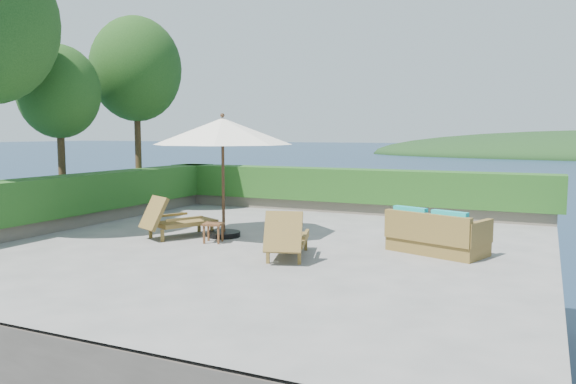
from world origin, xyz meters
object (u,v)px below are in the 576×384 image
at_px(patio_umbrella, 223,133).
at_px(lounge_right, 287,237).
at_px(side_table, 213,226).
at_px(lounge_left, 175,220).
at_px(wicker_loveseat, 436,236).

height_order(patio_umbrella, lounge_right, patio_umbrella).
xyz_separation_m(patio_umbrella, side_table, (0.17, -0.72, -2.09)).
bearing_deg(lounge_left, wicker_loveseat, 33.61).
distance_m(patio_umbrella, lounge_left, 2.33).
xyz_separation_m(lounge_left, side_table, (1.15, -0.16, -0.05)).
distance_m(lounge_left, wicker_loveseat, 5.93).
bearing_deg(patio_umbrella, side_table, -76.97).
height_order(patio_umbrella, lounge_left, patio_umbrella).
height_order(lounge_left, lounge_right, lounge_left).
relative_size(lounge_left, lounge_right, 1.01).
bearing_deg(side_table, wicker_loveseat, 11.19).
relative_size(lounge_right, side_table, 3.58).
bearing_deg(patio_umbrella, wicker_loveseat, 2.52).
bearing_deg(lounge_right, side_table, 143.44).
distance_m(lounge_right, side_table, 2.29).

